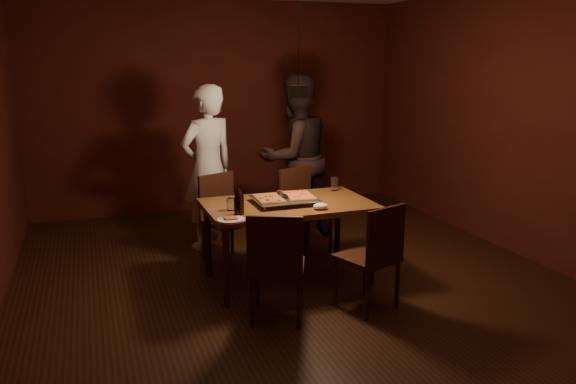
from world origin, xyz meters
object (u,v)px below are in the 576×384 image
object	(u,v)px
beer_bottle_b	(240,200)
chair_near_left	(276,258)
chair_far_right	(302,202)
diner_white	(208,168)
chair_near_right	(375,248)
pendant_lamp	(298,90)
beer_bottle_a	(238,203)
plate_slice	(231,220)
pizza_tray	(285,201)
dining_table	(288,211)
chair_far_left	(223,210)
diner_dark	(295,158)

from	to	relation	value
beer_bottle_b	chair_near_left	bearing A→B (deg)	-76.55
chair_far_right	beer_bottle_b	distance (m)	1.42
beer_bottle_b	diner_white	xyz separation A→B (m)	(0.04, 1.46, 0.01)
chair_far_right	chair_near_right	xyz separation A→B (m)	(0.01, -1.61, 0.00)
beer_bottle_b	pendant_lamp	size ratio (longest dim) A/B	0.22
beer_bottle_a	diner_white	distance (m)	1.52
chair_near_right	plate_slice	distance (m)	1.18
pizza_tray	dining_table	bearing A→B (deg)	7.87
chair_far_left	diner_white	world-z (taller)	diner_white
chair_far_left	pendant_lamp	world-z (taller)	pendant_lamp
beer_bottle_a	diner_dark	distance (m)	1.89
beer_bottle_b	diner_dark	size ratio (longest dim) A/B	0.13
chair_near_left	beer_bottle_a	world-z (taller)	beer_bottle_a
beer_bottle_b	plate_slice	distance (m)	0.23
chair_far_right	diner_white	xyz separation A→B (m)	(-0.90, 0.45, 0.35)
chair_near_right	beer_bottle_b	world-z (taller)	beer_bottle_b
chair_far_left	chair_near_right	world-z (taller)	same
dining_table	pendant_lamp	size ratio (longest dim) A/B	1.36
chair_near_right	pendant_lamp	size ratio (longest dim) A/B	0.49
chair_near_right	beer_bottle_a	bearing A→B (deg)	131.42
diner_dark	pendant_lamp	bearing A→B (deg)	56.51
chair_near_right	beer_bottle_b	xyz separation A→B (m)	(-0.95, 0.60, 0.34)
pizza_tray	beer_bottle_b	distance (m)	0.54
dining_table	plate_slice	xyz separation A→B (m)	(-0.63, -0.40, 0.08)
diner_white	chair_near_right	bearing A→B (deg)	91.80
chair_near_right	pendant_lamp	world-z (taller)	pendant_lamp
diner_dark	chair_near_right	bearing A→B (deg)	73.43
chair_far_right	pizza_tray	bearing A→B (deg)	39.03
chair_far_left	pizza_tray	bearing A→B (deg)	94.93
chair_far_left	pizza_tray	distance (m)	0.87
chair_far_right	pendant_lamp	world-z (taller)	pendant_lamp
diner_white	diner_dark	distance (m)	1.01
pizza_tray	chair_near_right	bearing A→B (deg)	-57.98
beer_bottle_a	pendant_lamp	size ratio (longest dim) A/B	0.21
chair_near_left	chair_far_left	bearing A→B (deg)	115.40
pizza_tray	plate_slice	size ratio (longest dim) A/B	2.43
pizza_tray	diner_dark	distance (m)	1.40
chair_near_right	plate_slice	bearing A→B (deg)	138.20
dining_table	plate_slice	size ratio (longest dim) A/B	6.61
pizza_tray	beer_bottle_a	bearing A→B (deg)	-148.48
chair_near_right	plate_slice	xyz separation A→B (m)	(-1.08, 0.44, 0.22)
plate_slice	beer_bottle_b	bearing A→B (deg)	52.15
dining_table	chair_near_left	world-z (taller)	chair_near_left
chair_far_left	beer_bottle_a	xyz separation A→B (m)	(-0.11, -1.03, 0.33)
pizza_tray	plate_slice	world-z (taller)	pizza_tray
beer_bottle_a	plate_slice	xyz separation A→B (m)	(-0.09, -0.11, -0.11)
pendant_lamp	pizza_tray	bearing A→B (deg)	125.19
chair_far_right	pizza_tray	world-z (taller)	chair_far_right
chair_far_right	pendant_lamp	size ratio (longest dim) A/B	0.49
beer_bottle_b	diner_white	distance (m)	1.47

